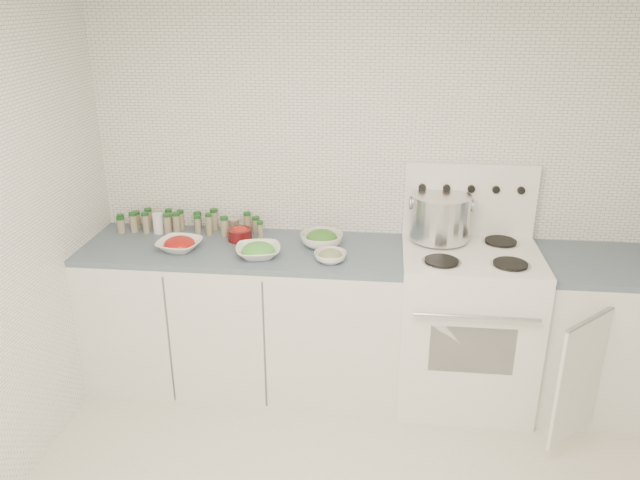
{
  "coord_description": "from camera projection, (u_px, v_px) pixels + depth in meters",
  "views": [
    {
      "loc": [
        -0.02,
        -2.08,
        2.28
      ],
      "look_at": [
        -0.37,
        1.14,
        0.98
      ],
      "focal_mm": 35.0,
      "sensor_mm": 36.0,
      "label": 1
    }
  ],
  "objects": [
    {
      "name": "tin_can",
      "position": [
        234.0,
        226.0,
        3.81
      ],
      "size": [
        0.07,
        0.07,
        0.09
      ],
      "primitive_type": "cylinder",
      "rotation": [
        0.0,
        0.0,
        0.08
      ],
      "color": "#B8B39C",
      "rests_on": "counter_left"
    },
    {
      "name": "spice_cluster",
      "position": [
        182.0,
        222.0,
        3.81
      ],
      "size": [
        0.91,
        0.16,
        0.14
      ],
      "color": "gray",
      "rests_on": "counter_left"
    },
    {
      "name": "stock_pot",
      "position": [
        440.0,
        215.0,
        3.57
      ],
      "size": [
        0.36,
        0.34,
        0.26
      ],
      "rotation": [
        0.0,
        0.0,
        -0.25
      ],
      "color": "silver",
      "rests_on": "stove"
    },
    {
      "name": "room_walls",
      "position": [
        389.0,
        212.0,
        2.19
      ],
      "size": [
        3.54,
        3.04,
        2.52
      ],
      "color": "white",
      "rests_on": "ground"
    },
    {
      "name": "bowl_broccoli",
      "position": [
        322.0,
        239.0,
        3.6
      ],
      "size": [
        0.29,
        0.29,
        0.1
      ],
      "color": "white",
      "rests_on": "counter_left"
    },
    {
      "name": "bowl_pepper",
      "position": [
        240.0,
        234.0,
        3.69
      ],
      "size": [
        0.14,
        0.14,
        0.09
      ],
      "color": "#4F0D0F",
      "rests_on": "counter_left"
    },
    {
      "name": "bowl_tomato",
      "position": [
        179.0,
        244.0,
        3.56
      ],
      "size": [
        0.28,
        0.28,
        0.08
      ],
      "color": "white",
      "rests_on": "counter_left"
    },
    {
      "name": "counter_left",
      "position": [
        246.0,
        315.0,
        3.78
      ],
      "size": [
        1.85,
        0.62,
        0.9
      ],
      "color": "white",
      "rests_on": "ground"
    },
    {
      "name": "counter_right",
      "position": [
        610.0,
        335.0,
        3.56
      ],
      "size": [
        0.89,
        0.9,
        0.9
      ],
      "color": "white",
      "rests_on": "ground"
    },
    {
      "name": "bowl_snowpea",
      "position": [
        258.0,
        251.0,
        3.47
      ],
      "size": [
        0.29,
        0.29,
        0.08
      ],
      "color": "white",
      "rests_on": "counter_left"
    },
    {
      "name": "stove",
      "position": [
        465.0,
        320.0,
        3.63
      ],
      "size": [
        0.76,
        0.7,
        1.36
      ],
      "color": "white",
      "rests_on": "ground"
    },
    {
      "name": "bowl_zucchini",
      "position": [
        330.0,
        256.0,
        3.4
      ],
      "size": [
        0.18,
        0.18,
        0.07
      ],
      "color": "white",
      "rests_on": "counter_left"
    },
    {
      "name": "salt_canister",
      "position": [
        158.0,
        223.0,
        3.8
      ],
      "size": [
        0.07,
        0.07,
        0.12
      ],
      "primitive_type": "cylinder",
      "rotation": [
        0.0,
        0.0,
        0.07
      ],
      "color": "white",
      "rests_on": "counter_left"
    }
  ]
}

